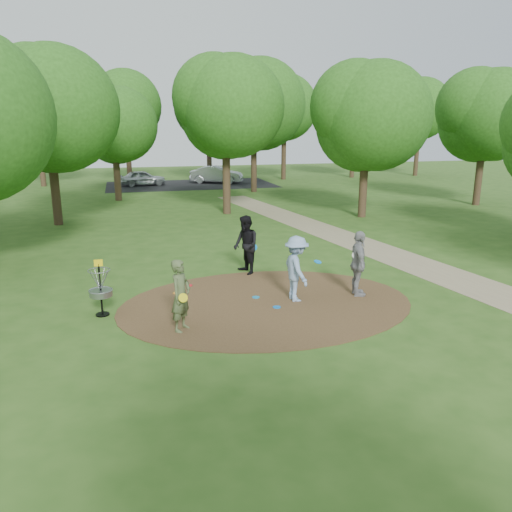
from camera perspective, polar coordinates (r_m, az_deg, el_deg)
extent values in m
plane|color=#2D5119|center=(14.26, 1.26, -5.46)|extent=(100.00, 100.00, 0.00)
cylinder|color=#47301C|center=(14.26, 1.26, -5.43)|extent=(8.40, 8.40, 0.02)
cube|color=#8C7A5B|center=(18.72, 18.91, -1.32)|extent=(7.55, 39.89, 0.01)
cube|color=black|center=(43.51, -7.46, 8.10)|extent=(14.00, 8.00, 0.01)
imported|color=#495833|center=(12.30, -8.59, -4.50)|extent=(0.74, 0.79, 1.81)
cylinder|color=yellow|center=(11.99, -8.33, -4.75)|extent=(0.22, 0.10, 0.22)
imported|color=#829DC2|center=(14.28, 4.64, -1.47)|extent=(0.77, 1.27, 1.90)
cylinder|color=#0D7AE2|center=(14.47, 7.07, -0.66)|extent=(0.31, 0.31, 0.08)
imported|color=black|center=(16.84, -1.17, 1.26)|extent=(0.94, 1.11, 2.00)
cylinder|color=#0B78C7|center=(17.00, -0.19, 1.00)|extent=(0.23, 0.12, 0.22)
imported|color=gray|center=(14.94, 11.62, -0.88)|extent=(0.73, 1.23, 1.96)
cylinder|color=silver|center=(14.83, 11.29, 0.10)|extent=(0.22, 0.06, 0.22)
cylinder|color=#1783BA|center=(14.69, -0.02, -4.73)|extent=(0.22, 0.22, 0.02)
cylinder|color=blue|center=(13.93, 2.39, -5.85)|extent=(0.22, 0.22, 0.02)
cylinder|color=red|center=(15.89, -7.68, -3.35)|extent=(0.22, 0.22, 0.02)
imported|color=#B6BBBF|center=(43.34, -12.82, 8.69)|extent=(3.89, 1.87, 1.28)
imported|color=#ADB1B5|center=(44.34, -4.53, 9.27)|extent=(4.79, 3.17, 1.49)
cylinder|color=orange|center=(15.24, -9.05, -4.20)|extent=(0.22, 0.22, 0.02)
cylinder|color=black|center=(13.83, -17.33, -3.86)|extent=(0.05, 0.05, 1.35)
cylinder|color=black|center=(14.04, -17.13, -6.39)|extent=(0.36, 0.36, 0.04)
cylinder|color=gray|center=(13.84, -17.31, -4.07)|extent=(0.60, 0.60, 0.16)
torus|color=gray|center=(13.82, -17.34, -3.76)|extent=(0.63, 0.63, 0.03)
torus|color=gray|center=(13.66, -17.51, -1.57)|extent=(0.58, 0.58, 0.02)
cube|color=yellow|center=(13.61, -17.58, -0.76)|extent=(0.22, 0.02, 0.18)
cylinder|color=#332316|center=(27.20, -21.99, 7.28)|extent=(0.44, 0.44, 3.80)
sphere|color=#235015|center=(27.03, -22.73, 14.78)|extent=(6.06, 6.06, 6.06)
cylinder|color=#332316|center=(28.58, -3.40, 9.01)|extent=(0.44, 0.44, 4.18)
sphere|color=#235015|center=(28.45, -3.51, 16.26)|extent=(5.54, 5.54, 5.54)
cylinder|color=#332316|center=(28.12, 12.17, 8.03)|extent=(0.44, 0.44, 3.61)
sphere|color=#235015|center=(27.94, 12.55, 14.91)|extent=(5.71, 5.71, 5.71)
cylinder|color=#332316|center=(34.99, -15.60, 8.92)|extent=(0.44, 0.44, 3.42)
sphere|color=#235015|center=(34.84, -15.95, 13.90)|extent=(4.85, 4.85, 4.85)
cylinder|color=#332316|center=(38.22, -0.25, 10.61)|extent=(0.44, 0.44, 4.37)
sphere|color=#235015|center=(38.14, -0.25, 16.64)|extent=(6.65, 6.65, 6.65)
cylinder|color=#332316|center=(34.71, 24.13, 8.46)|extent=(0.44, 0.44, 3.80)
sphere|color=#235015|center=(34.58, 24.73, 14.09)|extent=(5.54, 5.54, 5.54)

